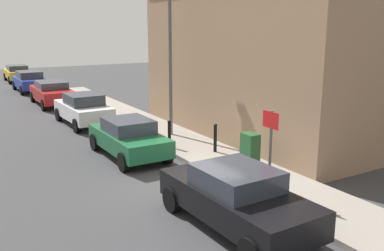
{
  "coord_description": "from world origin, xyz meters",
  "views": [
    {
      "loc": [
        -5.95,
        -10.23,
        4.58
      ],
      "look_at": [
        1.43,
        2.13,
        1.2
      ],
      "focal_mm": 39.74,
      "sensor_mm": 36.0,
      "label": 1
    }
  ],
  "objects_px": {
    "car_green": "(129,137)",
    "car_blue": "(30,81)",
    "bollard_near_cabinet": "(215,137)",
    "bollard_far_kerb": "(169,133)",
    "car_white": "(83,109)",
    "lamppost": "(170,58)",
    "utility_cabinet": "(250,153)",
    "car_yellow": "(17,73)",
    "car_red": "(52,92)",
    "street_sign": "(270,140)",
    "car_black": "(236,197)"
  },
  "relations": [
    {
      "from": "car_green",
      "to": "lamppost",
      "type": "distance_m",
      "value": 3.97
    },
    {
      "from": "car_white",
      "to": "utility_cabinet",
      "type": "relative_size",
      "value": 3.48
    },
    {
      "from": "car_green",
      "to": "car_white",
      "type": "xyz_separation_m",
      "value": [
        0.13,
        5.85,
        0.05
      ]
    },
    {
      "from": "street_sign",
      "to": "car_blue",
      "type": "bearing_deg",
      "value": 94.29
    },
    {
      "from": "car_red",
      "to": "bollard_near_cabinet",
      "type": "bearing_deg",
      "value": -168.27
    },
    {
      "from": "car_green",
      "to": "car_blue",
      "type": "height_order",
      "value": "car_blue"
    },
    {
      "from": "car_blue",
      "to": "car_green",
      "type": "bearing_deg",
      "value": 179.6
    },
    {
      "from": "car_white",
      "to": "car_yellow",
      "type": "xyz_separation_m",
      "value": [
        -0.01,
        18.66,
        -0.03
      ]
    },
    {
      "from": "car_red",
      "to": "street_sign",
      "type": "relative_size",
      "value": 1.91
    },
    {
      "from": "car_red",
      "to": "street_sign",
      "type": "xyz_separation_m",
      "value": [
        1.67,
        -17.46,
        0.91
      ]
    },
    {
      "from": "utility_cabinet",
      "to": "bollard_far_kerb",
      "type": "xyz_separation_m",
      "value": [
        -1.04,
        3.48,
        0.02
      ]
    },
    {
      "from": "utility_cabinet",
      "to": "bollard_near_cabinet",
      "type": "distance_m",
      "value": 2.12
    },
    {
      "from": "car_black",
      "to": "car_green",
      "type": "xyz_separation_m",
      "value": [
        -0.0,
        6.4,
        -0.03
      ]
    },
    {
      "from": "car_blue",
      "to": "bollard_far_kerb",
      "type": "distance_m",
      "value": 18.39
    },
    {
      "from": "car_black",
      "to": "utility_cabinet",
      "type": "distance_m",
      "value": 3.82
    },
    {
      "from": "car_white",
      "to": "car_blue",
      "type": "height_order",
      "value": "car_white"
    },
    {
      "from": "street_sign",
      "to": "car_white",
      "type": "bearing_deg",
      "value": 98.05
    },
    {
      "from": "bollard_near_cabinet",
      "to": "car_white",
      "type": "bearing_deg",
      "value": 109.38
    },
    {
      "from": "car_yellow",
      "to": "utility_cabinet",
      "type": "height_order",
      "value": "car_yellow"
    },
    {
      "from": "bollard_near_cabinet",
      "to": "car_black",
      "type": "bearing_deg",
      "value": -118.92
    },
    {
      "from": "car_green",
      "to": "car_blue",
      "type": "relative_size",
      "value": 0.96
    },
    {
      "from": "bollard_far_kerb",
      "to": "lamppost",
      "type": "relative_size",
      "value": 0.18
    },
    {
      "from": "car_red",
      "to": "utility_cabinet",
      "type": "relative_size",
      "value": 3.83
    },
    {
      "from": "car_black",
      "to": "bollard_near_cabinet",
      "type": "distance_m",
      "value": 5.61
    },
    {
      "from": "car_red",
      "to": "bollard_near_cabinet",
      "type": "relative_size",
      "value": 4.24
    },
    {
      "from": "car_yellow",
      "to": "street_sign",
      "type": "relative_size",
      "value": 1.72
    },
    {
      "from": "car_white",
      "to": "lamppost",
      "type": "relative_size",
      "value": 0.7
    },
    {
      "from": "car_green",
      "to": "lamppost",
      "type": "height_order",
      "value": "lamppost"
    },
    {
      "from": "lamppost",
      "to": "street_sign",
      "type": "bearing_deg",
      "value": -96.53
    },
    {
      "from": "car_green",
      "to": "car_yellow",
      "type": "relative_size",
      "value": 0.99
    },
    {
      "from": "street_sign",
      "to": "car_red",
      "type": "bearing_deg",
      "value": 95.46
    },
    {
      "from": "street_sign",
      "to": "car_yellow",
      "type": "bearing_deg",
      "value": 93.08
    },
    {
      "from": "car_red",
      "to": "street_sign",
      "type": "height_order",
      "value": "street_sign"
    },
    {
      "from": "car_green",
      "to": "bollard_far_kerb",
      "type": "height_order",
      "value": "car_green"
    },
    {
      "from": "car_black",
      "to": "lamppost",
      "type": "relative_size",
      "value": 0.74
    },
    {
      "from": "bollard_far_kerb",
      "to": "lamppost",
      "type": "xyz_separation_m",
      "value": [
        0.98,
        1.72,
        2.6
      ]
    },
    {
      "from": "bollard_near_cabinet",
      "to": "bollard_far_kerb",
      "type": "relative_size",
      "value": 1.0
    },
    {
      "from": "car_green",
      "to": "car_blue",
      "type": "distance_m",
      "value": 18.2
    },
    {
      "from": "car_white",
      "to": "bollard_far_kerb",
      "type": "xyz_separation_m",
      "value": [
        1.44,
        -5.97,
        -0.06
      ]
    },
    {
      "from": "lamppost",
      "to": "utility_cabinet",
      "type": "bearing_deg",
      "value": -89.36
    },
    {
      "from": "bollard_far_kerb",
      "to": "car_green",
      "type": "bearing_deg",
      "value": 175.51
    },
    {
      "from": "car_white",
      "to": "car_green",
      "type": "bearing_deg",
      "value": 177.08
    },
    {
      "from": "bollard_near_cabinet",
      "to": "bollard_far_kerb",
      "type": "height_order",
      "value": "same"
    },
    {
      "from": "car_white",
      "to": "bollard_near_cabinet",
      "type": "bearing_deg",
      "value": -162.22
    },
    {
      "from": "bollard_far_kerb",
      "to": "utility_cabinet",
      "type": "bearing_deg",
      "value": -73.39
    },
    {
      "from": "car_red",
      "to": "bollard_far_kerb",
      "type": "xyz_separation_m",
      "value": [
        1.5,
        -12.06,
        -0.05
      ]
    },
    {
      "from": "car_green",
      "to": "lamppost",
      "type": "bearing_deg",
      "value": -58.42
    },
    {
      "from": "car_blue",
      "to": "utility_cabinet",
      "type": "distance_m",
      "value": 21.96
    },
    {
      "from": "car_yellow",
      "to": "street_sign",
      "type": "distance_m",
      "value": 30.08
    },
    {
      "from": "utility_cabinet",
      "to": "car_red",
      "type": "bearing_deg",
      "value": 99.29
    }
  ]
}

